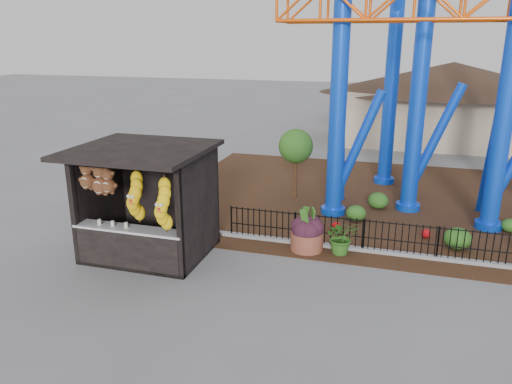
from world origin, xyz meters
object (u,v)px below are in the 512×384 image
(terracotta_planter, at_px, (307,241))
(roller_coaster, at_px, (460,20))
(prize_booth, at_px, (144,205))
(potted_plant, at_px, (342,237))

(terracotta_planter, bearing_deg, roller_coaster, 55.00)
(prize_booth, bearing_deg, roller_coaster, 42.08)
(prize_booth, height_order, potted_plant, prize_booth)
(roller_coaster, xyz_separation_m, terracotta_planter, (-3.89, -5.56, -6.16))
(roller_coaster, relative_size, terracotta_planter, 11.60)
(roller_coaster, bearing_deg, prize_booth, -137.92)
(prize_booth, distance_m, potted_plant, 5.59)
(roller_coaster, distance_m, potted_plant, 8.62)
(roller_coaster, height_order, terracotta_planter, roller_coaster)
(prize_booth, xyz_separation_m, potted_plant, (5.19, 1.79, -1.02))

